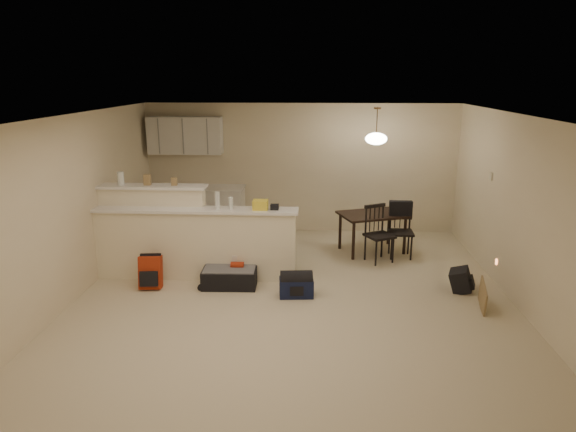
# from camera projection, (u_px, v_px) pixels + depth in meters

# --- Properties ---
(room) EXTENTS (7.00, 7.02, 2.50)m
(room) POSITION_uv_depth(u_px,v_px,m) (293.00, 215.00, 6.61)
(room) COLOR beige
(room) RESTS_ON ground
(breakfast_bar) EXTENTS (3.08, 0.58, 1.39)m
(breakfast_bar) POSITION_uv_depth(u_px,v_px,m) (181.00, 238.00, 7.81)
(breakfast_bar) COLOR #F6EBC7
(breakfast_bar) RESTS_ON ground
(upper_cabinets) EXTENTS (1.40, 0.34, 0.70)m
(upper_cabinets) POSITION_uv_depth(u_px,v_px,m) (185.00, 135.00, 9.75)
(upper_cabinets) COLOR white
(upper_cabinets) RESTS_ON room
(kitchen_counter) EXTENTS (1.80, 0.60, 0.90)m
(kitchen_counter) POSITION_uv_depth(u_px,v_px,m) (198.00, 211.00, 10.00)
(kitchen_counter) COLOR white
(kitchen_counter) RESTS_ON ground
(thermostat) EXTENTS (0.02, 0.12, 0.12)m
(thermostat) POSITION_uv_depth(u_px,v_px,m) (491.00, 176.00, 7.89)
(thermostat) COLOR beige
(thermostat) RESTS_ON room
(jar) EXTENTS (0.10, 0.10, 0.20)m
(jar) POSITION_uv_depth(u_px,v_px,m) (121.00, 178.00, 7.76)
(jar) COLOR silver
(jar) RESTS_ON breakfast_bar
(cereal_box) EXTENTS (0.10, 0.07, 0.16)m
(cereal_box) POSITION_uv_depth(u_px,v_px,m) (147.00, 180.00, 7.75)
(cereal_box) COLOR #96794D
(cereal_box) RESTS_ON breakfast_bar
(small_box) EXTENTS (0.08, 0.06, 0.12)m
(small_box) POSITION_uv_depth(u_px,v_px,m) (174.00, 182.00, 7.73)
(small_box) COLOR #96794D
(small_box) RESTS_ON breakfast_bar
(bottle_a) EXTENTS (0.07, 0.07, 0.26)m
(bottle_a) POSITION_uv_depth(u_px,v_px,m) (217.00, 200.00, 7.54)
(bottle_a) COLOR silver
(bottle_a) RESTS_ON breakfast_bar
(bottle_b) EXTENTS (0.06, 0.06, 0.18)m
(bottle_b) POSITION_uv_depth(u_px,v_px,m) (231.00, 203.00, 7.54)
(bottle_b) COLOR silver
(bottle_b) RESTS_ON breakfast_bar
(bag_lump) EXTENTS (0.22, 0.18, 0.14)m
(bag_lump) POSITION_uv_depth(u_px,v_px,m) (260.00, 205.00, 7.53)
(bag_lump) COLOR #96794D
(bag_lump) RESTS_ON breakfast_bar
(pouch) EXTENTS (0.12, 0.10, 0.08)m
(pouch) POSITION_uv_depth(u_px,v_px,m) (275.00, 207.00, 7.52)
(pouch) COLOR #96794D
(pouch) RESTS_ON breakfast_bar
(dining_table) EXTENTS (1.29, 1.06, 0.69)m
(dining_table) POSITION_uv_depth(u_px,v_px,m) (373.00, 218.00, 8.90)
(dining_table) COLOR black
(dining_table) RESTS_ON ground
(pendant_lamp) EXTENTS (0.36, 0.36, 0.62)m
(pendant_lamp) POSITION_uv_depth(u_px,v_px,m) (376.00, 138.00, 8.53)
(pendant_lamp) COLOR brown
(pendant_lamp) RESTS_ON room
(dining_chair_near) EXTENTS (0.55, 0.54, 0.95)m
(dining_chair_near) POSITION_uv_depth(u_px,v_px,m) (380.00, 234.00, 8.44)
(dining_chair_near) COLOR black
(dining_chair_near) RESTS_ON ground
(dining_chair_far) EXTENTS (0.41, 0.39, 0.92)m
(dining_chair_far) POSITION_uv_depth(u_px,v_px,m) (401.00, 231.00, 8.66)
(dining_chair_far) COLOR black
(dining_chair_far) RESTS_ON ground
(suitcase) EXTENTS (0.80, 0.53, 0.26)m
(suitcase) POSITION_uv_depth(u_px,v_px,m) (230.00, 277.00, 7.54)
(suitcase) COLOR black
(suitcase) RESTS_ON ground
(red_backpack) EXTENTS (0.33, 0.23, 0.47)m
(red_backpack) POSITION_uv_depth(u_px,v_px,m) (151.00, 272.00, 7.44)
(red_backpack) COLOR #A82C13
(red_backpack) RESTS_ON ground
(navy_duffel) EXTENTS (0.49, 0.30, 0.26)m
(navy_duffel) POSITION_uv_depth(u_px,v_px,m) (296.00, 288.00, 7.17)
(navy_duffel) COLOR #121939
(navy_duffel) RESTS_ON ground
(black_daypack) EXTENTS (0.35, 0.42, 0.31)m
(black_daypack) POSITION_uv_depth(u_px,v_px,m) (461.00, 280.00, 7.36)
(black_daypack) COLOR black
(black_daypack) RESTS_ON ground
(cardboard_sheet) EXTENTS (0.09, 0.48, 0.37)m
(cardboard_sheet) POSITION_uv_depth(u_px,v_px,m) (483.00, 297.00, 6.73)
(cardboard_sheet) COLOR #96794D
(cardboard_sheet) RESTS_ON ground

